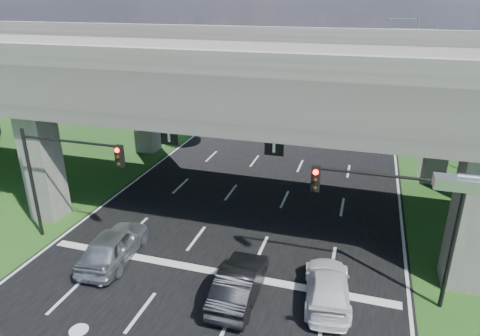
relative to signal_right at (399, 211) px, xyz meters
The scene contains 17 objects.
ground 9.71m from the signal_right, 153.26° to the right, with size 160.00×160.00×0.00m, color #1E4716.
road 10.74m from the signal_right, 142.25° to the left, with size 18.00×120.00×0.03m, color black.
overpass 11.84m from the signal_right, 134.16° to the left, with size 80.00×15.00×10.00m.
warehouse 45.97m from the signal_right, 137.44° to the left, with size 20.00×10.00×4.00m, color #9E9E99.
signal_right is the anchor object (origin of this frame).
signal_left 15.65m from the signal_right, behind, with size 5.76×0.54×6.00m.
streetlight_far 20.25m from the signal_right, 83.53° to the left, with size 3.38×0.25×10.00m.
streetlight_beyond 36.17m from the signal_right, 86.39° to the left, with size 3.38×0.25×10.00m.
tree_left_near 31.01m from the signal_right, 134.63° to the left, with size 4.50×4.50×7.80m.
tree_left_mid 38.96m from the signal_right, 129.50° to the left, with size 3.91×3.90×6.76m.
tree_left_far 43.37m from the signal_right, 118.63° to the left, with size 4.80×4.80×8.32m.
tree_right_near 24.62m from the signal_right, 77.76° to the left, with size 4.20×4.20×7.28m.
tree_right_mid 33.10m from the signal_right, 75.62° to the left, with size 3.91×3.90×6.76m.
tree_right_far 40.29m from the signal_right, 83.99° to the left, with size 4.50×4.50×7.80m.
car_silver 13.13m from the signal_right, behind, with size 1.95×4.83×1.65m, color #B6B9BE.
car_dark 7.17m from the signal_right, 162.60° to the right, with size 1.60×4.60×1.52m, color black.
car_white 4.36m from the signal_right, 158.75° to the right, with size 1.86×4.57×1.33m, color silver.
Camera 1 is at (6.16, -12.23, 12.09)m, focal length 32.00 mm.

